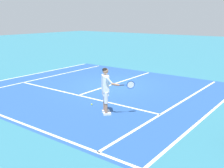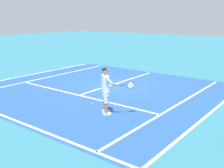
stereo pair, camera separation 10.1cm
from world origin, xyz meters
name	(u,v)px [view 1 (the left image)]	position (x,y,z in m)	size (l,w,h in m)	color
ground_plane	(111,85)	(0.00, 0.00, 0.00)	(80.00, 80.00, 0.00)	teal
court_inner_surface	(99,89)	(0.00, -0.97, 0.00)	(10.98, 10.35, 0.00)	#234C93
line_baseline	(8,118)	(0.00, -5.95, 0.00)	(10.98, 0.10, 0.01)	white
line_service	(79,95)	(0.00, -2.39, 0.00)	(8.23, 0.10, 0.01)	white
line_centre_service	(120,82)	(0.00, 0.81, 0.00)	(0.10, 6.40, 0.01)	white
line_singles_left	(44,78)	(-4.12, -0.97, 0.00)	(0.10, 9.95, 0.01)	white
line_singles_right	(177,105)	(4.12, -0.97, 0.00)	(0.10, 9.95, 0.01)	white
line_doubles_left	(30,75)	(-5.49, -0.97, 0.00)	(0.10, 9.95, 0.01)	white
line_doubles_right	(211,112)	(5.49, -0.97, 0.00)	(0.10, 9.95, 0.01)	white
tennis_player	(106,88)	(2.48, -3.52, 0.99)	(1.14, 0.78, 1.71)	white
tennis_ball_near_feet	(92,104)	(1.39, -3.08, 0.03)	(0.07, 0.07, 0.07)	#CCE02D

